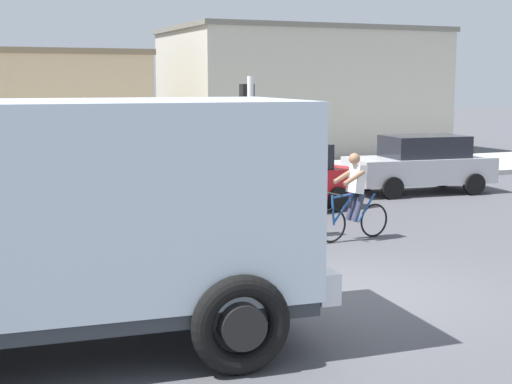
% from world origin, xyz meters
% --- Properties ---
extents(ground_plane, '(120.00, 120.00, 0.00)m').
position_xyz_m(ground_plane, '(0.00, 0.00, 0.00)').
color(ground_plane, '#4C4C51').
extents(sidewalk_far, '(80.00, 5.00, 0.16)m').
position_xyz_m(sidewalk_far, '(0.00, 12.84, 0.08)').
color(sidewalk_far, '#ADADA8').
rests_on(sidewalk_far, ground).
extents(truck_foreground, '(5.60, 3.16, 2.90)m').
position_xyz_m(truck_foreground, '(-4.15, -0.87, 1.67)').
color(truck_foreground, silver).
rests_on(truck_foreground, ground).
extents(cyclist, '(1.72, 0.53, 1.72)m').
position_xyz_m(cyclist, '(1.95, 3.29, 0.86)').
color(cyclist, black).
rests_on(cyclist, ground).
extents(traffic_light_pole, '(0.24, 0.43, 3.20)m').
position_xyz_m(traffic_light_pole, '(0.00, 3.98, 2.07)').
color(traffic_light_pole, red).
rests_on(traffic_light_pole, ground).
extents(car_white_mid, '(4.30, 2.64, 1.60)m').
position_xyz_m(car_white_mid, '(1.85, 6.78, 0.82)').
color(car_white_mid, red).
rests_on(car_white_mid, ground).
extents(car_far_side, '(4.15, 2.19, 1.60)m').
position_xyz_m(car_far_side, '(6.86, 8.07, 0.82)').
color(car_far_side, '#B7B7BC').
rests_on(car_far_side, ground).
extents(building_mid_block, '(7.65, 5.96, 4.20)m').
position_xyz_m(building_mid_block, '(-2.12, 19.56, 2.10)').
color(building_mid_block, '#D1B284').
rests_on(building_mid_block, ground).
extents(building_corner_right, '(11.22, 7.13, 5.32)m').
position_xyz_m(building_corner_right, '(9.19, 20.33, 2.66)').
color(building_corner_right, '#B2AD9E').
rests_on(building_corner_right, ground).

